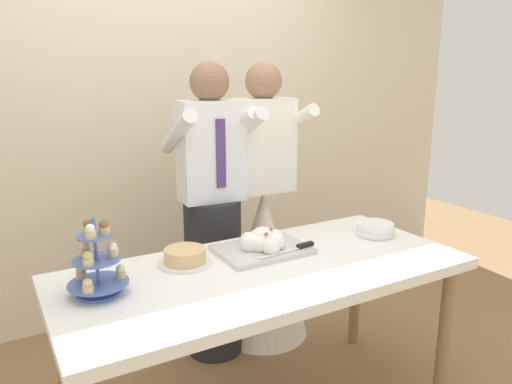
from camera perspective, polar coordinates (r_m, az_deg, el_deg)
rear_wall at (r=3.29m, az=-11.82°, el=10.90°), size 5.20×0.10×2.90m
dessert_table at (r=2.19m, az=1.09°, el=-10.51°), size 1.80×0.80×0.78m
cupcake_stand at (r=1.96m, az=-18.13°, el=-8.18°), size 0.23×0.23×0.31m
main_cake_tray at (r=2.31m, az=0.78°, el=-6.04°), size 0.44×0.31×0.12m
plate_stack at (r=2.62m, az=13.73°, el=-4.24°), size 0.20×0.20×0.07m
round_cake at (r=2.20m, az=-8.31°, el=-7.52°), size 0.24×0.24×0.07m
person_groom at (r=2.74m, az=-5.09°, el=-4.38°), size 0.49×0.52×1.66m
person_bride at (r=2.98m, az=0.81°, el=-6.16°), size 0.56×0.56×1.66m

